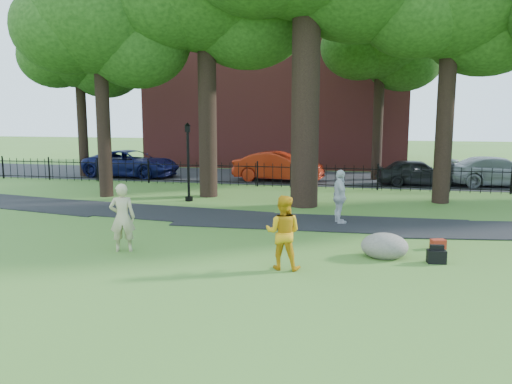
% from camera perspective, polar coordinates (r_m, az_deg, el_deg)
% --- Properties ---
extents(ground, '(120.00, 120.00, 0.00)m').
position_cam_1_polar(ground, '(13.50, 1.90, -6.90)').
color(ground, '#476C25').
rests_on(ground, ground).
extents(footpath, '(36.07, 3.85, 0.03)m').
position_cam_1_polar(footpath, '(17.13, 7.57, -3.57)').
color(footpath, black).
rests_on(footpath, ground).
extents(street, '(80.00, 7.00, 0.02)m').
position_cam_1_polar(street, '(29.11, 7.61, 1.57)').
color(street, black).
rests_on(street, ground).
extents(iron_fence, '(44.00, 0.04, 1.20)m').
position_cam_1_polar(iron_fence, '(25.08, 6.88, 1.79)').
color(iron_fence, black).
rests_on(iron_fence, ground).
extents(brick_building, '(18.00, 8.00, 12.00)m').
position_cam_1_polar(brick_building, '(37.39, 2.59, 12.46)').
color(brick_building, maroon).
rests_on(brick_building, ground).
extents(tree_row, '(26.82, 7.96, 12.42)m').
position_cam_1_polar(tree_row, '(21.73, 7.75, 20.72)').
color(tree_row, black).
rests_on(tree_row, ground).
extents(woman, '(0.79, 0.65, 1.85)m').
position_cam_1_polar(woman, '(13.86, -15.03, -2.84)').
color(woman, tan).
rests_on(woman, ground).
extents(man, '(0.89, 0.71, 1.78)m').
position_cam_1_polar(man, '(11.91, 3.12, -4.63)').
color(man, orange).
rests_on(man, ground).
extents(pedestrian, '(0.80, 1.17, 1.84)m').
position_cam_1_polar(pedestrian, '(16.98, 9.56, -0.56)').
color(pedestrian, silver).
rests_on(pedestrian, ground).
extents(boulder, '(1.22, 0.93, 0.70)m').
position_cam_1_polar(boulder, '(13.37, 14.48, -5.78)').
color(boulder, '#5F594F').
rests_on(boulder, ground).
extents(lamppost, '(0.33, 0.33, 3.33)m').
position_cam_1_polar(lamppost, '(21.29, -7.75, 3.31)').
color(lamppost, black).
rests_on(lamppost, ground).
extents(backpack, '(0.47, 0.32, 0.33)m').
position_cam_1_polar(backpack, '(13.29, 19.93, -6.95)').
color(backpack, black).
rests_on(backpack, ground).
extents(red_bag, '(0.44, 0.35, 0.26)m').
position_cam_1_polar(red_bag, '(14.68, 20.09, -5.62)').
color(red_bag, maroon).
rests_on(red_bag, ground).
extents(red_sedan, '(5.05, 2.19, 1.62)m').
position_cam_1_polar(red_sedan, '(27.52, 2.58, 2.91)').
color(red_sedan, '#9C1F0C').
rests_on(red_sedan, ground).
extents(navy_van, '(5.94, 3.26, 1.58)m').
position_cam_1_polar(navy_van, '(30.31, -14.01, 3.17)').
color(navy_van, '#0D1143').
rests_on(navy_van, ground).
extents(grey_car, '(4.20, 2.12, 1.37)m').
position_cam_1_polar(grey_car, '(27.20, 17.86, 2.16)').
color(grey_car, black).
rests_on(grey_car, ground).
extents(silver_car, '(5.42, 2.73, 1.51)m').
position_cam_1_polar(silver_car, '(28.40, 25.91, 2.10)').
color(silver_car, gray).
rests_on(silver_car, ground).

